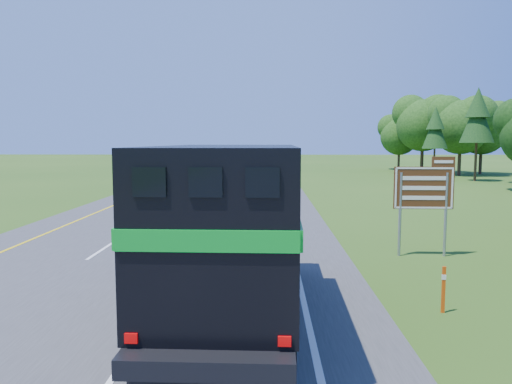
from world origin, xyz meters
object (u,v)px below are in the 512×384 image
at_px(horse_truck, 232,227).
at_px(far_car, 231,156).
at_px(white_suv, 180,176).
at_px(exit_sign, 425,192).

relative_size(horse_truck, far_car, 1.77).
relative_size(horse_truck, white_suv, 1.44).
height_order(white_suv, far_car, white_suv).
height_order(far_car, exit_sign, exit_sign).
xyz_separation_m(far_car, exit_sign, (14.12, -92.78, 1.44)).
xyz_separation_m(horse_truck, white_suv, (-7.44, 34.98, -1.28)).
height_order(horse_truck, far_car, horse_truck).
relative_size(white_suv, far_car, 1.23).
xyz_separation_m(white_suv, exit_sign, (13.98, -28.34, 1.44)).
distance_m(far_car, exit_sign, 93.86).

